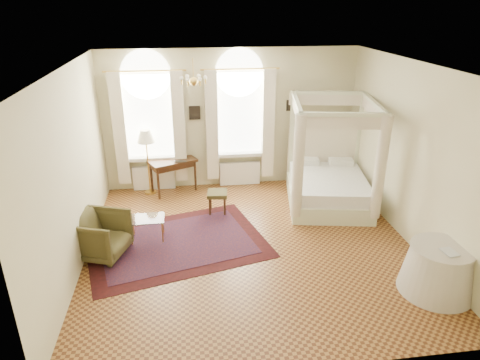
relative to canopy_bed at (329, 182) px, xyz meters
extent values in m
plane|color=#97642B|center=(-2.01, -1.53, -0.54)|extent=(6.00, 6.00, 0.00)
plane|color=beige|center=(-2.01, 1.47, 1.11)|extent=(6.00, 0.00, 6.00)
plane|color=beige|center=(-2.01, -4.53, 1.11)|extent=(6.00, 0.00, 6.00)
plane|color=beige|center=(-5.01, -1.53, 1.11)|extent=(0.00, 6.00, 6.00)
plane|color=beige|center=(0.99, -1.53, 1.11)|extent=(0.00, 6.00, 6.00)
plane|color=white|center=(-2.01, -1.53, 2.76)|extent=(6.00, 6.00, 0.00)
cube|color=white|center=(-3.91, 1.44, 1.26)|extent=(1.10, 0.04, 1.90)
cylinder|color=white|center=(-3.91, 1.44, 2.21)|extent=(1.10, 0.04, 1.10)
cube|color=white|center=(-3.91, 1.35, 0.27)|extent=(1.32, 0.24, 0.08)
cube|color=beige|center=(-4.58, 1.27, 1.01)|extent=(0.28, 0.14, 2.60)
cube|color=beige|center=(-3.24, 1.27, 1.01)|extent=(0.28, 0.14, 2.60)
cube|color=white|center=(-3.91, 1.37, -0.24)|extent=(1.00, 0.12, 0.58)
cube|color=white|center=(-1.81, 1.44, 1.26)|extent=(1.10, 0.04, 1.90)
cylinder|color=white|center=(-1.81, 1.44, 2.21)|extent=(1.10, 0.04, 1.10)
cube|color=white|center=(-1.81, 1.35, 0.27)|extent=(1.32, 0.24, 0.08)
cube|color=beige|center=(-2.48, 1.27, 1.01)|extent=(0.28, 0.14, 2.60)
cube|color=beige|center=(-1.14, 1.27, 1.01)|extent=(0.28, 0.14, 2.60)
cube|color=white|center=(-1.81, 1.37, -0.24)|extent=(1.00, 0.12, 0.58)
cylinder|color=gold|center=(-2.91, -0.33, 2.56)|extent=(0.02, 0.02, 0.40)
sphere|color=gold|center=(-2.91, -0.33, 2.34)|extent=(0.16, 0.16, 0.16)
sphere|color=#F8EAC1|center=(-2.69, -0.33, 2.41)|extent=(0.07, 0.07, 0.07)
sphere|color=#F8EAC1|center=(-2.80, -0.14, 2.41)|extent=(0.07, 0.07, 0.07)
sphere|color=#F8EAC1|center=(-3.02, -0.14, 2.41)|extent=(0.07, 0.07, 0.07)
sphere|color=#F8EAC1|center=(-3.13, -0.33, 2.41)|extent=(0.07, 0.07, 0.07)
sphere|color=#F8EAC1|center=(-3.02, -0.52, 2.41)|extent=(0.07, 0.07, 0.07)
sphere|color=#F8EAC1|center=(-2.80, -0.52, 2.41)|extent=(0.07, 0.07, 0.07)
cube|color=black|center=(-2.86, 1.44, 1.31)|extent=(0.26, 0.03, 0.32)
cube|color=black|center=(-0.56, 1.44, 1.41)|extent=(0.22, 0.03, 0.26)
cube|color=beige|center=(0.00, 0.01, -0.35)|extent=(2.06, 2.39, 0.36)
cube|color=white|center=(0.00, 0.01, -0.03)|extent=(1.95, 2.27, 0.28)
cube|color=beige|center=(0.18, 1.01, 0.37)|extent=(1.70, 0.39, 1.21)
cube|color=beige|center=(-0.60, 1.14, 0.62)|extent=(0.11, 0.11, 2.32)
cube|color=beige|center=(0.96, 0.85, 0.62)|extent=(0.11, 0.11, 2.32)
cube|color=beige|center=(-0.96, -0.83, 0.62)|extent=(0.11, 0.11, 2.32)
cube|color=beige|center=(0.61, -1.11, 0.62)|extent=(0.11, 0.11, 2.32)
cube|color=beige|center=(0.18, 0.99, 1.78)|extent=(1.70, 0.39, 0.08)
cube|color=beige|center=(-0.18, -0.97, 1.78)|extent=(1.70, 0.39, 0.08)
cube|color=beige|center=(-0.78, 0.16, 1.78)|extent=(0.46, 2.10, 0.08)
cube|color=beige|center=(0.79, -0.13, 1.78)|extent=(0.46, 2.10, 0.08)
cube|color=beige|center=(0.18, 0.99, 1.64)|extent=(1.75, 0.36, 0.28)
cube|color=beige|center=(-0.18, -0.97, 1.64)|extent=(1.75, 0.36, 0.28)
cube|color=beige|center=(-0.78, 0.16, 1.64)|extent=(0.43, 2.15, 0.28)
cube|color=beige|center=(0.79, -0.13, 1.64)|extent=(0.43, 2.15, 0.28)
cylinder|color=beige|center=(-0.96, -0.83, 0.72)|extent=(0.22, 0.22, 2.12)
cylinder|color=beige|center=(0.61, -1.11, 0.72)|extent=(0.22, 0.22, 2.12)
cube|color=#39230F|center=(0.69, 1.17, -0.22)|extent=(0.54, 0.51, 0.64)
cylinder|color=gold|center=(0.73, 1.14, 0.19)|extent=(0.11, 0.11, 0.18)
cone|color=#F8EAC1|center=(0.73, 1.14, 0.38)|extent=(0.26, 0.26, 0.20)
cube|color=#39230F|center=(-3.44, 1.17, 0.24)|extent=(1.21, 0.95, 0.06)
cube|color=#39230F|center=(-3.44, 1.17, 0.14)|extent=(1.07, 0.81, 0.11)
cylinder|color=#39230F|center=(-3.96, 1.17, -0.16)|extent=(0.05, 0.05, 0.75)
cylinder|color=#39230F|center=(-3.09, 1.56, -0.16)|extent=(0.05, 0.05, 0.75)
cylinder|color=#39230F|center=(-3.78, 0.78, -0.16)|extent=(0.05, 0.05, 0.75)
cylinder|color=#39230F|center=(-2.92, 1.16, -0.16)|extent=(0.05, 0.05, 0.75)
imported|color=black|center=(-3.24, 1.05, 0.28)|extent=(0.34, 0.25, 0.02)
cube|color=#423B1C|center=(-2.50, -0.07, -0.10)|extent=(0.47, 0.47, 0.08)
cylinder|color=#39230F|center=(-2.67, -0.21, -0.34)|extent=(0.04, 0.04, 0.40)
cylinder|color=#39230F|center=(-2.36, -0.25, -0.34)|extent=(0.04, 0.04, 0.40)
cylinder|color=#39230F|center=(-2.63, 0.10, -0.34)|extent=(0.04, 0.04, 0.40)
cylinder|color=#39230F|center=(-2.32, 0.06, -0.34)|extent=(0.04, 0.04, 0.40)
imported|color=#423A1C|center=(-4.71, -1.49, -0.13)|extent=(1.12, 1.11, 0.80)
cube|color=silver|center=(-3.93, -1.03, -0.10)|extent=(0.66, 0.47, 0.02)
cylinder|color=gold|center=(-4.22, -1.22, -0.32)|extent=(0.03, 0.03, 0.44)
cylinder|color=gold|center=(-3.64, -1.21, -0.32)|extent=(0.03, 0.03, 0.44)
cylinder|color=gold|center=(-4.22, -0.84, -0.32)|extent=(0.03, 0.03, 0.44)
cylinder|color=gold|center=(-3.65, -0.84, -0.32)|extent=(0.03, 0.03, 0.44)
cylinder|color=gold|center=(-4.01, 1.17, -0.52)|extent=(0.27, 0.27, 0.03)
cylinder|color=gold|center=(-4.01, 1.17, 0.15)|extent=(0.04, 0.04, 1.37)
cone|color=#F8EAC1|center=(-4.01, 1.17, 0.88)|extent=(0.40, 0.40, 0.29)
cube|color=#3E0E0F|center=(-3.39, -1.28, -0.53)|extent=(3.72, 3.06, 0.01)
cube|color=black|center=(-3.39, -1.28, -0.53)|extent=(3.10, 2.44, 0.01)
cone|color=beige|center=(0.69, -3.27, -0.16)|extent=(1.16, 1.16, 0.75)
cylinder|color=beige|center=(0.69, -3.27, 0.23)|extent=(0.95, 0.95, 0.04)
imported|color=black|center=(0.60, -3.44, 0.27)|extent=(0.22, 0.27, 0.02)
camera|label=1|loc=(-3.16, -8.40, 3.75)|focal=32.00mm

